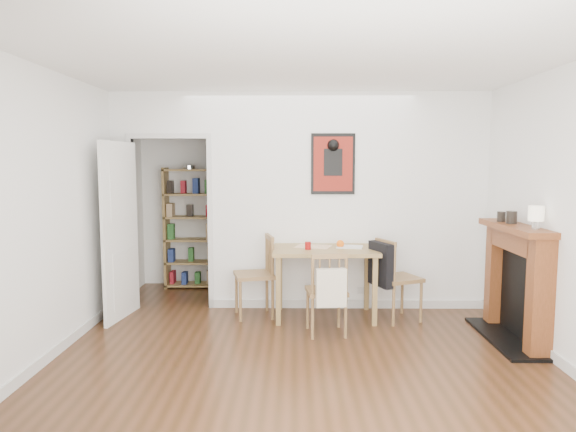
{
  "coord_description": "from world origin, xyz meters",
  "views": [
    {
      "loc": [
        -0.07,
        -4.77,
        1.77
      ],
      "look_at": [
        -0.13,
        0.6,
        1.21
      ],
      "focal_mm": 32.0,
      "sensor_mm": 36.0,
      "label": 1
    }
  ],
  "objects_px": {
    "chair_left": "(254,276)",
    "bookshelf": "(190,229)",
    "orange_fruit": "(340,244)",
    "notebook": "(350,247)",
    "red_glass": "(308,246)",
    "fireplace": "(517,279)",
    "chair_front": "(327,292)",
    "ceramic_jar_b": "(501,217)",
    "ceramic_jar_a": "(512,217)",
    "mantel_lamp": "(536,215)",
    "chair_right": "(397,278)",
    "dining_table": "(325,257)"
  },
  "relations": [
    {
      "from": "chair_left",
      "to": "bookshelf",
      "type": "xyz_separation_m",
      "value": [
        -1.01,
        1.4,
        0.37
      ]
    },
    {
      "from": "orange_fruit",
      "to": "notebook",
      "type": "height_order",
      "value": "orange_fruit"
    },
    {
      "from": "red_glass",
      "to": "fireplace",
      "type": "bearing_deg",
      "value": -17.41
    },
    {
      "from": "chair_front",
      "to": "fireplace",
      "type": "xyz_separation_m",
      "value": [
        1.88,
        -0.15,
        0.17
      ]
    },
    {
      "from": "bookshelf",
      "to": "ceramic_jar_b",
      "type": "relative_size",
      "value": 16.16
    },
    {
      "from": "bookshelf",
      "to": "notebook",
      "type": "relative_size",
      "value": 5.88
    },
    {
      "from": "fireplace",
      "to": "ceramic_jar_a",
      "type": "bearing_deg",
      "value": 122.16
    },
    {
      "from": "orange_fruit",
      "to": "ceramic_jar_a",
      "type": "xyz_separation_m",
      "value": [
        1.64,
        -0.69,
        0.38
      ]
    },
    {
      "from": "chair_front",
      "to": "mantel_lamp",
      "type": "relative_size",
      "value": 4.05
    },
    {
      "from": "bookshelf",
      "to": "notebook",
      "type": "distance_m",
      "value": 2.51
    },
    {
      "from": "orange_fruit",
      "to": "mantel_lamp",
      "type": "relative_size",
      "value": 0.41
    },
    {
      "from": "chair_right",
      "to": "ceramic_jar_b",
      "type": "relative_size",
      "value": 8.81
    },
    {
      "from": "dining_table",
      "to": "ceramic_jar_a",
      "type": "bearing_deg",
      "value": -19.58
    },
    {
      "from": "notebook",
      "to": "mantel_lamp",
      "type": "bearing_deg",
      "value": -36.62
    },
    {
      "from": "mantel_lamp",
      "to": "fireplace",
      "type": "bearing_deg",
      "value": 86.56
    },
    {
      "from": "chair_front",
      "to": "red_glass",
      "type": "xyz_separation_m",
      "value": [
        -0.18,
        0.5,
        0.4
      ]
    },
    {
      "from": "dining_table",
      "to": "orange_fruit",
      "type": "bearing_deg",
      "value": 13.62
    },
    {
      "from": "mantel_lamp",
      "to": "chair_front",
      "type": "bearing_deg",
      "value": 164.6
    },
    {
      "from": "chair_right",
      "to": "fireplace",
      "type": "bearing_deg",
      "value": -30.45
    },
    {
      "from": "orange_fruit",
      "to": "ceramic_jar_a",
      "type": "relative_size",
      "value": 0.7
    },
    {
      "from": "chair_right",
      "to": "ceramic_jar_b",
      "type": "height_order",
      "value": "ceramic_jar_b"
    },
    {
      "from": "chair_front",
      "to": "chair_right",
      "type": "bearing_deg",
      "value": 30.51
    },
    {
      "from": "orange_fruit",
      "to": "mantel_lamp",
      "type": "height_order",
      "value": "mantel_lamp"
    },
    {
      "from": "dining_table",
      "to": "fireplace",
      "type": "relative_size",
      "value": 0.94
    },
    {
      "from": "chair_right",
      "to": "bookshelf",
      "type": "bearing_deg",
      "value": 149.81
    },
    {
      "from": "red_glass",
      "to": "ceramic_jar_b",
      "type": "bearing_deg",
      "value": -11.33
    },
    {
      "from": "chair_right",
      "to": "chair_front",
      "type": "relative_size",
      "value": 1.06
    },
    {
      "from": "ceramic_jar_b",
      "to": "red_glass",
      "type": "bearing_deg",
      "value": 168.67
    },
    {
      "from": "bookshelf",
      "to": "ceramic_jar_b",
      "type": "xyz_separation_m",
      "value": [
        3.6,
        -1.9,
        0.37
      ]
    },
    {
      "from": "bookshelf",
      "to": "notebook",
      "type": "xyz_separation_m",
      "value": [
        2.1,
        -1.36,
        -0.03
      ]
    },
    {
      "from": "dining_table",
      "to": "ceramic_jar_a",
      "type": "xyz_separation_m",
      "value": [
        1.82,
        -0.65,
        0.52
      ]
    },
    {
      "from": "chair_left",
      "to": "chair_right",
      "type": "distance_m",
      "value": 1.62
    },
    {
      "from": "chair_front",
      "to": "notebook",
      "type": "relative_size",
      "value": 3.02
    },
    {
      "from": "chair_right",
      "to": "ceramic_jar_a",
      "type": "distance_m",
      "value": 1.37
    },
    {
      "from": "chair_right",
      "to": "fireplace",
      "type": "xyz_separation_m",
      "value": [
        1.07,
        -0.63,
        0.14
      ]
    },
    {
      "from": "dining_table",
      "to": "fireplace",
      "type": "distance_m",
      "value": 2.01
    },
    {
      "from": "mantel_lamp",
      "to": "ceramic_jar_b",
      "type": "distance_m",
      "value": 0.63
    },
    {
      "from": "chair_left",
      "to": "chair_right",
      "type": "xyz_separation_m",
      "value": [
        1.61,
        -0.13,
        0.01
      ]
    },
    {
      "from": "fireplace",
      "to": "red_glass",
      "type": "height_order",
      "value": "fireplace"
    },
    {
      "from": "fireplace",
      "to": "orange_fruit",
      "type": "xyz_separation_m",
      "value": [
        -1.69,
        0.77,
        0.23
      ]
    },
    {
      "from": "chair_left",
      "to": "mantel_lamp",
      "type": "distance_m",
      "value": 3.0
    },
    {
      "from": "orange_fruit",
      "to": "mantel_lamp",
      "type": "xyz_separation_m",
      "value": [
        1.67,
        -1.14,
        0.45
      ]
    },
    {
      "from": "chair_front",
      "to": "ceramic_jar_a",
      "type": "xyz_separation_m",
      "value": [
        1.83,
        -0.06,
        0.78
      ]
    },
    {
      "from": "chair_front",
      "to": "fireplace",
      "type": "bearing_deg",
      "value": -4.4
    },
    {
      "from": "chair_right",
      "to": "ceramic_jar_a",
      "type": "bearing_deg",
      "value": -28.25
    },
    {
      "from": "chair_front",
      "to": "mantel_lamp",
      "type": "xyz_separation_m",
      "value": [
        1.86,
        -0.51,
        0.85
      ]
    },
    {
      "from": "chair_front",
      "to": "notebook",
      "type": "height_order",
      "value": "chair_front"
    },
    {
      "from": "dining_table",
      "to": "ceramic_jar_b",
      "type": "bearing_deg",
      "value": -14.98
    },
    {
      "from": "fireplace",
      "to": "notebook",
      "type": "xyz_separation_m",
      "value": [
        -1.58,
        0.79,
        0.19
      ]
    },
    {
      "from": "chair_right",
      "to": "mantel_lamp",
      "type": "xyz_separation_m",
      "value": [
        1.04,
        -1.0,
        0.81
      ]
    }
  ]
}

